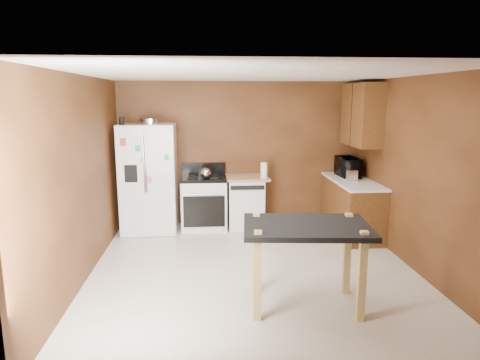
{
  "coord_description": "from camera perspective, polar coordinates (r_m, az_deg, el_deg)",
  "views": [
    {
      "loc": [
        -0.6,
        -5.23,
        2.23
      ],
      "look_at": [
        -0.11,
        0.85,
        1.04
      ],
      "focal_mm": 32.0,
      "sensor_mm": 36.0,
      "label": 1
    }
  ],
  "objects": [
    {
      "name": "paper_towel",
      "position": [
        7.19,
        3.21,
        1.29
      ],
      "size": [
        0.13,
        0.13,
        0.26
      ],
      "primitive_type": "cylinder",
      "rotation": [
        0.0,
        0.0,
        0.18
      ],
      "color": "white",
      "rests_on": "dishwasher"
    },
    {
      "name": "refrigerator",
      "position": [
        7.28,
        -12.05,
        0.23
      ],
      "size": [
        0.9,
        0.8,
        1.8
      ],
      "color": "white",
      "rests_on": "ground"
    },
    {
      "name": "ceiling",
      "position": [
        5.27,
        1.96,
        13.92
      ],
      "size": [
        4.5,
        4.5,
        0.0
      ],
      "primitive_type": "plane",
      "rotation": [
        3.14,
        0.0,
        0.0
      ],
      "color": "white",
      "rests_on": "ground"
    },
    {
      "name": "gas_range",
      "position": [
        7.37,
        -4.81,
        -2.93
      ],
      "size": [
        0.76,
        0.68,
        1.1
      ],
      "color": "white",
      "rests_on": "ground"
    },
    {
      "name": "wall_front",
      "position": [
        3.19,
        6.44,
        -6.94
      ],
      "size": [
        4.2,
        0.0,
        4.2
      ],
      "primitive_type": "plane",
      "rotation": [
        -1.57,
        0.0,
        0.0
      ],
      "color": "brown",
      "rests_on": "ground"
    },
    {
      "name": "pen_cup",
      "position": [
        7.09,
        -15.5,
        7.62
      ],
      "size": [
        0.08,
        0.08,
        0.12
      ],
      "primitive_type": "cylinder",
      "color": "black",
      "rests_on": "refrigerator"
    },
    {
      "name": "floor",
      "position": [
        5.72,
        1.79,
        -11.97
      ],
      "size": [
        4.5,
        4.5,
        0.0
      ],
      "primitive_type": "plane",
      "color": "silver",
      "rests_on": "ground"
    },
    {
      "name": "toaster",
      "position": [
        7.18,
        14.63,
        0.69
      ],
      "size": [
        0.18,
        0.26,
        0.18
      ],
      "primitive_type": "cube",
      "rotation": [
        0.0,
        0.0,
        -0.1
      ],
      "color": "silver",
      "rests_on": "right_cabinets"
    },
    {
      "name": "kettle",
      "position": [
        7.12,
        -4.59,
        0.93
      ],
      "size": [
        0.18,
        0.18,
        0.18
      ],
      "primitive_type": "sphere",
      "color": "silver",
      "rests_on": "gas_range"
    },
    {
      "name": "wall_right",
      "position": [
        5.97,
        22.35,
        0.71
      ],
      "size": [
        0.0,
        4.5,
        4.5
      ],
      "primitive_type": "plane",
      "rotation": [
        1.57,
        0.0,
        -1.57
      ],
      "color": "brown",
      "rests_on": "ground"
    },
    {
      "name": "roasting_pan",
      "position": [
        7.19,
        -11.86,
        7.69
      ],
      "size": [
        0.36,
        0.36,
        0.09
      ],
      "primitive_type": "cylinder",
      "color": "silver",
      "rests_on": "refrigerator"
    },
    {
      "name": "green_canister",
      "position": [
        7.38,
        3.24,
        0.93
      ],
      "size": [
        0.12,
        0.12,
        0.11
      ],
      "primitive_type": "cylinder",
      "rotation": [
        0.0,
        0.0,
        0.24
      ],
      "color": "green",
      "rests_on": "dishwasher"
    },
    {
      "name": "wall_left",
      "position": [
        5.53,
        -20.29,
        0.1
      ],
      "size": [
        0.0,
        4.5,
        4.5
      ],
      "primitive_type": "plane",
      "rotation": [
        1.57,
        0.0,
        1.57
      ],
      "color": "brown",
      "rests_on": "ground"
    },
    {
      "name": "microwave",
      "position": [
        7.52,
        14.19,
        1.63
      ],
      "size": [
        0.4,
        0.56,
        0.3
      ],
      "primitive_type": "imported",
      "rotation": [
        0.0,
        0.0,
        1.63
      ],
      "color": "black",
      "rests_on": "right_cabinets"
    },
    {
      "name": "dishwasher",
      "position": [
        7.43,
        0.76,
        -2.85
      ],
      "size": [
        0.78,
        0.63,
        0.89
      ],
      "color": "white",
      "rests_on": "ground"
    },
    {
      "name": "wall_back",
      "position": [
        7.57,
        -0.04,
        3.55
      ],
      "size": [
        4.2,
        0.0,
        4.2
      ],
      "primitive_type": "plane",
      "rotation": [
        1.57,
        0.0,
        0.0
      ],
      "color": "brown",
      "rests_on": "ground"
    },
    {
      "name": "right_cabinets",
      "position": [
        7.26,
        15.07,
        0.12
      ],
      "size": [
        0.63,
        1.58,
        2.45
      ],
      "color": "brown",
      "rests_on": "ground"
    },
    {
      "name": "island",
      "position": [
        4.61,
        8.82,
        -7.47
      ],
      "size": [
        1.39,
        1.0,
        0.94
      ],
      "color": "black",
      "rests_on": "ground"
    }
  ]
}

